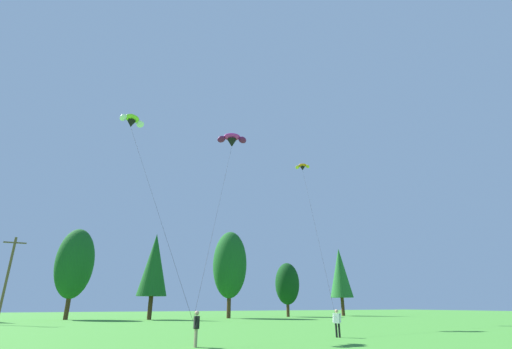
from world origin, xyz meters
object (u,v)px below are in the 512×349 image
utility_pole (7,277)px  kite_flyer_near (196,326)px  kite_flyer_mid (337,321)px  parafoil_kite_mid_orange (303,167)px  parafoil_kite_high_magenta (232,140)px  parafoil_kite_far_lime_white (132,121)px

utility_pole → kite_flyer_near: utility_pole is taller
utility_pole → kite_flyer_mid: size_ratio=5.36×
utility_pole → parafoil_kite_mid_orange: parafoil_kite_mid_orange is taller
parafoil_kite_mid_orange → utility_pole: bearing=165.6°
parafoil_kite_high_magenta → kite_flyer_mid: bearing=-86.1°
utility_pole → kite_flyer_near: (12.56, -28.79, -3.80)m
parafoil_kite_far_lime_white → parafoil_kite_mid_orange: bearing=21.7°
kite_flyer_mid → parafoil_kite_far_lime_white: 22.90m
parafoil_kite_high_magenta → kite_flyer_near: bearing=-115.9°
utility_pole → kite_flyer_mid: (22.44, -27.35, -3.80)m
parafoil_kite_mid_orange → parafoil_kite_high_magenta: bearing=-168.9°
utility_pole → parafoil_kite_far_lime_white: (9.06, -17.98, 12.25)m
parafoil_kite_mid_orange → parafoil_kite_far_lime_white: bearing=-158.3°
kite_flyer_near → parafoil_kite_far_lime_white: size_ratio=0.10×
kite_flyer_mid → parafoil_kite_high_magenta: 25.92m
utility_pole → parafoil_kite_high_magenta: bearing=-26.8°
parafoil_kite_high_magenta → parafoil_kite_far_lime_white: 14.74m
kite_flyer_near → kite_flyer_mid: bearing=8.3°
parafoil_kite_high_magenta → parafoil_kite_far_lime_white: parafoil_kite_high_magenta is taller
parafoil_kite_mid_orange → kite_flyer_mid: bearing=-119.1°
utility_pole → kite_flyer_near: size_ratio=5.36×
kite_flyer_near → kite_flyer_mid: same height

